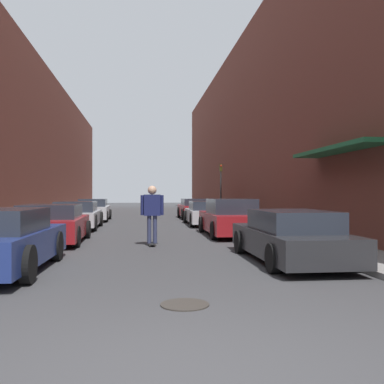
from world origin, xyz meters
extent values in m
plane|color=#38383A|center=(0.00, 19.08, 0.00)|extent=(104.95, 104.95, 0.00)
cube|color=gray|center=(-5.02, 23.85, 0.06)|extent=(1.80, 47.70, 0.12)
cube|color=gray|center=(5.02, 23.85, 0.06)|extent=(1.80, 47.70, 0.12)
cube|color=brown|center=(-7.92, 23.85, 4.68)|extent=(4.00, 47.70, 9.37)
cube|color=brown|center=(7.92, 23.85, 5.73)|extent=(4.00, 47.70, 11.47)
cube|color=#1E6038|center=(5.52, 8.35, 2.90)|extent=(1.00, 4.80, 0.12)
cylinder|color=black|center=(-2.26, 6.72, 0.35)|extent=(0.18, 0.70, 0.70)
cylinder|color=black|center=(-2.26, 4.06, 0.35)|extent=(0.18, 0.70, 0.70)
cube|color=maroon|center=(-3.12, 10.52, 0.50)|extent=(2.05, 4.24, 0.64)
cube|color=#232833|center=(-3.12, 10.31, 1.03)|extent=(1.77, 2.22, 0.43)
cylinder|color=black|center=(-4.08, 11.82, 0.32)|extent=(0.18, 0.63, 0.63)
cylinder|color=black|center=(-2.17, 11.82, 0.32)|extent=(0.18, 0.63, 0.63)
cylinder|color=black|center=(-4.08, 9.22, 0.32)|extent=(0.18, 0.63, 0.63)
cylinder|color=black|center=(-2.17, 9.22, 0.32)|extent=(0.18, 0.63, 0.63)
cube|color=#B7B7BC|center=(-3.15, 16.13, 0.49)|extent=(1.97, 4.62, 0.59)
cube|color=#232833|center=(-3.15, 15.90, 1.02)|extent=(1.70, 2.41, 0.45)
cylinder|color=black|center=(-4.07, 17.55, 0.36)|extent=(0.18, 0.71, 0.71)
cylinder|color=black|center=(-2.22, 17.55, 0.36)|extent=(0.18, 0.71, 0.71)
cylinder|color=black|center=(-4.07, 14.71, 0.36)|extent=(0.18, 0.71, 0.71)
cylinder|color=black|center=(-2.22, 14.71, 0.36)|extent=(0.18, 0.71, 0.71)
cube|color=#B7B7BC|center=(-3.02, 21.86, 0.51)|extent=(1.80, 4.37, 0.68)
cube|color=#232833|center=(-3.02, 21.65, 1.07)|extent=(1.55, 2.29, 0.43)
cylinder|color=black|center=(-3.85, 23.21, 0.31)|extent=(0.18, 0.62, 0.62)
cylinder|color=black|center=(-2.18, 23.21, 0.31)|extent=(0.18, 0.62, 0.62)
cylinder|color=black|center=(-3.85, 20.52, 0.31)|extent=(0.18, 0.62, 0.62)
cylinder|color=black|center=(-2.18, 20.52, 0.31)|extent=(0.18, 0.62, 0.62)
cube|color=#232326|center=(3.18, 6.01, 0.45)|extent=(1.79, 4.72, 0.58)
cube|color=#232833|center=(3.18, 5.78, 0.97)|extent=(1.56, 2.46, 0.46)
cylinder|color=black|center=(2.33, 7.47, 0.30)|extent=(0.18, 0.60, 0.60)
cylinder|color=black|center=(4.03, 7.47, 0.30)|extent=(0.18, 0.60, 0.60)
cylinder|color=black|center=(2.33, 4.56, 0.30)|extent=(0.18, 0.60, 0.60)
cylinder|color=black|center=(4.03, 4.56, 0.30)|extent=(0.18, 0.60, 0.60)
cube|color=maroon|center=(3.06, 12.22, 0.52)|extent=(1.82, 4.72, 0.68)
cube|color=#232833|center=(3.06, 11.99, 1.13)|extent=(1.58, 2.46, 0.55)
cylinder|color=black|center=(2.21, 13.68, 0.32)|extent=(0.18, 0.64, 0.64)
cylinder|color=black|center=(3.92, 13.68, 0.32)|extent=(0.18, 0.64, 0.64)
cylinder|color=black|center=(2.21, 10.77, 0.32)|extent=(0.18, 0.64, 0.64)
cylinder|color=black|center=(3.92, 10.77, 0.32)|extent=(0.18, 0.64, 0.64)
cube|color=#B7B7BC|center=(3.05, 17.79, 0.48)|extent=(2.03, 4.81, 0.60)
cube|color=#232833|center=(3.05, 17.55, 0.99)|extent=(1.74, 2.52, 0.42)
cylinder|color=black|center=(2.13, 19.26, 0.33)|extent=(0.18, 0.67, 0.67)
cylinder|color=black|center=(3.98, 19.26, 0.33)|extent=(0.18, 0.67, 0.67)
cylinder|color=black|center=(2.13, 16.31, 0.33)|extent=(0.18, 0.67, 0.67)
cylinder|color=black|center=(3.98, 16.31, 0.33)|extent=(0.18, 0.67, 0.67)
cube|color=maroon|center=(3.11, 23.33, 0.52)|extent=(1.72, 4.53, 0.67)
cube|color=#232833|center=(3.11, 23.10, 1.06)|extent=(1.51, 2.36, 0.41)
cylinder|color=black|center=(2.27, 24.74, 0.34)|extent=(0.18, 0.68, 0.68)
cylinder|color=black|center=(3.95, 24.74, 0.34)|extent=(0.18, 0.68, 0.68)
cylinder|color=black|center=(2.27, 21.93, 0.34)|extent=(0.18, 0.68, 0.68)
cylinder|color=black|center=(3.95, 21.93, 0.34)|extent=(0.18, 0.68, 0.68)
cube|color=black|center=(0.06, 9.40, 0.07)|extent=(0.20, 0.78, 0.02)
cylinder|color=beige|center=(-0.02, 9.65, 0.03)|extent=(0.03, 0.06, 0.06)
cylinder|color=beige|center=(0.13, 9.65, 0.03)|extent=(0.03, 0.06, 0.06)
cylinder|color=beige|center=(-0.02, 9.15, 0.03)|extent=(0.03, 0.06, 0.06)
cylinder|color=beige|center=(0.13, 9.15, 0.03)|extent=(0.03, 0.06, 0.06)
cylinder|color=#2D3351|center=(-0.03, 9.40, 0.50)|extent=(0.13, 0.13, 0.84)
cylinder|color=#2D3351|center=(0.15, 9.40, 0.50)|extent=(0.13, 0.13, 0.84)
cube|color=#191E4C|center=(0.06, 9.40, 1.24)|extent=(0.50, 0.23, 0.65)
sphere|color=tan|center=(0.06, 9.40, 1.70)|extent=(0.27, 0.27, 0.27)
cylinder|color=#191E4C|center=(-0.24, 9.40, 1.24)|extent=(0.10, 0.10, 0.61)
cylinder|color=#191E4C|center=(0.36, 9.40, 1.24)|extent=(0.10, 0.10, 0.61)
cylinder|color=#332D28|center=(0.33, 2.35, 0.01)|extent=(0.70, 0.70, 0.02)
cylinder|color=#2D2D2D|center=(4.64, 22.27, 1.77)|extent=(0.10, 0.10, 3.30)
cube|color=#332D0F|center=(4.64, 22.27, 3.20)|extent=(0.16, 0.16, 0.45)
sphere|color=red|center=(4.64, 22.18, 3.31)|extent=(0.11, 0.11, 0.11)
camera|label=1|loc=(-0.30, -3.72, 1.59)|focal=40.00mm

